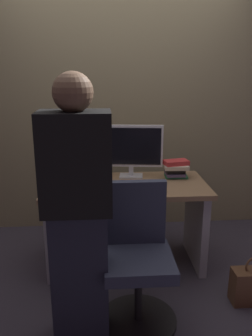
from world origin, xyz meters
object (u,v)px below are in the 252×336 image
monitor (131,148)px  mouse (148,186)px  cup_by_monitor (73,176)px  cup_near_keyboard (70,184)px  keyboard (113,189)px  desk (126,210)px  person_at_desk (78,213)px  office_chair (138,261)px  book_stack (176,169)px

monitor → mouse: size_ratio=5.40×
cup_by_monitor → cup_near_keyboard: bearing=-90.6°
mouse → cup_by_monitor: 0.65m
keyboard → cup_near_keyboard: bearing=175.8°
desk → person_at_desk: bearing=-112.3°
keyboard → office_chair: bearing=-77.7°
person_at_desk → cup_near_keyboard: bearing=98.3°
monitor → office_chair: bearing=-92.0°
person_at_desk → mouse: 0.86m
keyboard → cup_by_monitor: size_ratio=4.53×
person_at_desk → monitor: bearing=68.4°
desk → book_stack: bearing=17.8°
person_at_desk → office_chair: bearing=19.3°
monitor → mouse: bearing=-70.9°
keyboard → person_at_desk: bearing=-110.3°
person_at_desk → cup_by_monitor: person_at_desk is taller
monitor → cup_near_keyboard: (-0.50, -0.31, -0.21)m
desk → mouse: mouse is taller
person_at_desk → keyboard: bearing=71.7°
person_at_desk → cup_near_keyboard: size_ratio=16.59×
office_chair → keyboard: bearing=104.3°
mouse → cup_near_keyboard: (-0.61, 0.00, 0.03)m
desk → cup_near_keyboard: bearing=-164.0°
mouse → cup_by_monitor: bearing=158.8°
desk → cup_by_monitor: 0.53m
person_at_desk → keyboard: size_ratio=3.81×
office_chair → cup_by_monitor: bearing=120.2°
desk → cup_near_keyboard: (-0.44, -0.13, 0.28)m
keyboard → cup_by_monitor: (-0.33, 0.24, 0.04)m
keyboard → book_stack: (0.55, 0.28, 0.07)m
monitor → keyboard: monitor is taller
person_at_desk → mouse: bearing=53.9°
office_chair → mouse: size_ratio=9.40×
person_at_desk → desk: bearing=67.7°
office_chair → keyboard: (-0.14, 0.56, 0.31)m
mouse → keyboard: bearing=-177.9°
monitor → cup_by_monitor: bearing=-171.2°
desk → office_chair: (0.03, -0.69, -0.07)m
keyboard → book_stack: size_ratio=1.92×
office_chair → book_stack: bearing=63.7°
cup_by_monitor → monitor: bearing=8.8°
desk → keyboard: bearing=-128.6°
cup_by_monitor → mouse: bearing=-21.2°
monitor → book_stack: size_ratio=2.40×
monitor → cup_by_monitor: 0.55m
cup_near_keyboard → mouse: bearing=-0.2°
keyboard → cup_near_keyboard: size_ratio=4.35×
desk → office_chair: office_chair is taller
person_at_desk → cup_by_monitor: (-0.10, 0.93, -0.06)m
keyboard → cup_near_keyboard: (-0.33, 0.01, 0.04)m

